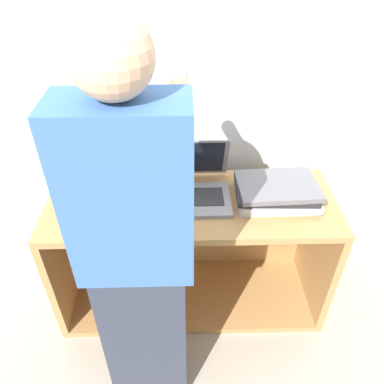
% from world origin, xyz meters
% --- Properties ---
extents(ground_plane, '(12.00, 12.00, 0.00)m').
position_xyz_m(ground_plane, '(0.00, 0.00, 0.00)').
color(ground_plane, '#9E9384').
extents(wall_back, '(8.00, 0.05, 2.40)m').
position_xyz_m(wall_back, '(0.00, 0.63, 1.20)').
color(wall_back, silver).
rests_on(wall_back, ground_plane).
extents(cart, '(1.40, 0.53, 0.72)m').
position_xyz_m(cart, '(0.00, 0.33, 0.36)').
color(cart, '#A87A47').
rests_on(cart, ground_plane).
extents(laptop_open, '(0.37, 0.35, 0.26)m').
position_xyz_m(laptop_open, '(0.00, 0.32, 0.77)').
color(laptop_open, gray).
rests_on(laptop_open, cart).
extents(laptop_stack_left, '(0.40, 0.28, 0.15)m').
position_xyz_m(laptop_stack_left, '(-0.41, 0.26, 0.80)').
color(laptop_stack_left, gray).
rests_on(laptop_stack_left, cart).
extents(laptop_stack_right, '(0.40, 0.28, 0.10)m').
position_xyz_m(laptop_stack_right, '(0.40, 0.26, 0.77)').
color(laptop_stack_right, '#B7B7BC').
rests_on(laptop_stack_right, cart).
extents(person, '(0.40, 0.53, 1.67)m').
position_xyz_m(person, '(-0.21, -0.21, 0.84)').
color(person, '#2D3342').
rests_on(person, ground_plane).
extents(inventory_tag, '(0.06, 0.02, 0.01)m').
position_xyz_m(inventory_tag, '(-0.40, 0.20, 0.88)').
color(inventory_tag, red).
rests_on(inventory_tag, laptop_stack_left).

